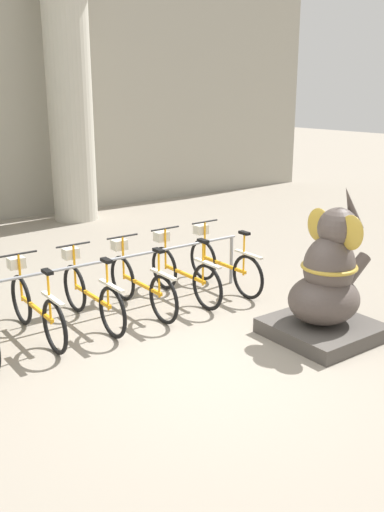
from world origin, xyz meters
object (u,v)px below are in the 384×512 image
at_px(bicycle_4, 91,294).
at_px(bicycle_7, 223,263).
at_px(bicycle_5, 140,283).
at_px(bicycle_6, 183,272).
at_px(elephant_statue, 327,287).
at_px(bicycle_3, 35,306).

distance_m(bicycle_4, bicycle_7, 2.22).
distance_m(bicycle_4, bicycle_5, 0.74).
bearing_deg(bicycle_6, bicycle_5, -176.81).
relative_size(bicycle_4, bicycle_5, 1.00).
bearing_deg(bicycle_4, bicycle_7, 1.11).
height_order(bicycle_4, bicycle_7, same).
xyz_separation_m(bicycle_6, elephant_statue, (0.65, -2.10, 0.23)).
bearing_deg(bicycle_7, elephant_statue, -92.53).
xyz_separation_m(bicycle_5, bicycle_6, (0.74, 0.04, 0.00)).
height_order(bicycle_3, bicycle_4, same).
relative_size(bicycle_3, bicycle_4, 1.00).
bearing_deg(bicycle_5, bicycle_4, 179.89).
height_order(bicycle_5, bicycle_7, same).
xyz_separation_m(bicycle_3, bicycle_4, (0.74, -0.00, 0.00)).
bearing_deg(bicycle_5, bicycle_7, 1.73).
bearing_deg(bicycle_7, bicycle_6, -179.74).
bearing_deg(bicycle_4, elephant_statue, -44.02).
height_order(bicycle_3, bicycle_7, same).
bearing_deg(bicycle_3, bicycle_7, 0.79).
relative_size(bicycle_3, elephant_statue, 0.92).
height_order(bicycle_4, bicycle_5, same).
distance_m(bicycle_4, elephant_statue, 2.97).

